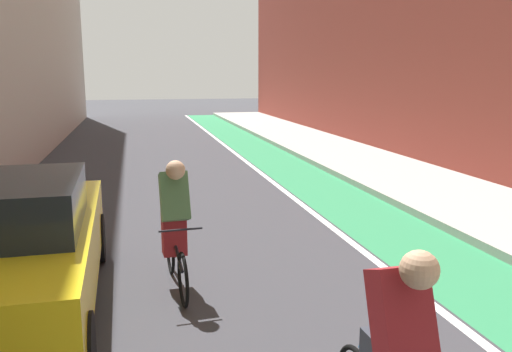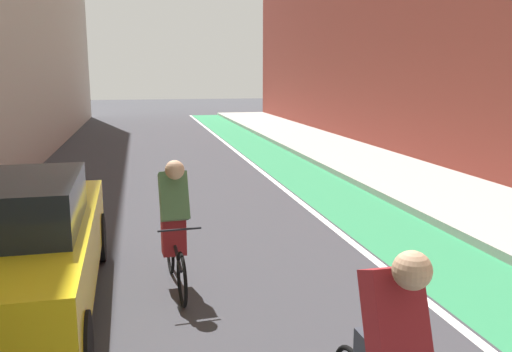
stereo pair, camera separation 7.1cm
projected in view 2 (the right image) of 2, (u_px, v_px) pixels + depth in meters
The scene contains 6 objects.
ground_plane at pixel (197, 192), 11.54m from camera, with size 86.85×86.85×0.00m, color #38383D.
bike_lane_paint at pixel (295, 171), 14.06m from camera, with size 1.60×39.48×0.00m, color #2D8451.
lane_divider_stripe at pixel (263, 172), 13.87m from camera, with size 0.12×39.48×0.00m, color white.
sidewalk_right at pixel (374, 165), 14.52m from camera, with size 2.92×39.48×0.14m, color #A8A59E.
parked_sedan_yellow_cab at pixel (3, 248), 5.43m from camera, with size 1.94×4.26×1.53m.
cyclist_trailing at pixel (174, 223), 6.24m from camera, with size 0.48×1.67×1.59m.
Camera 2 is at (-1.17, 4.46, 2.54)m, focal length 37.10 mm.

